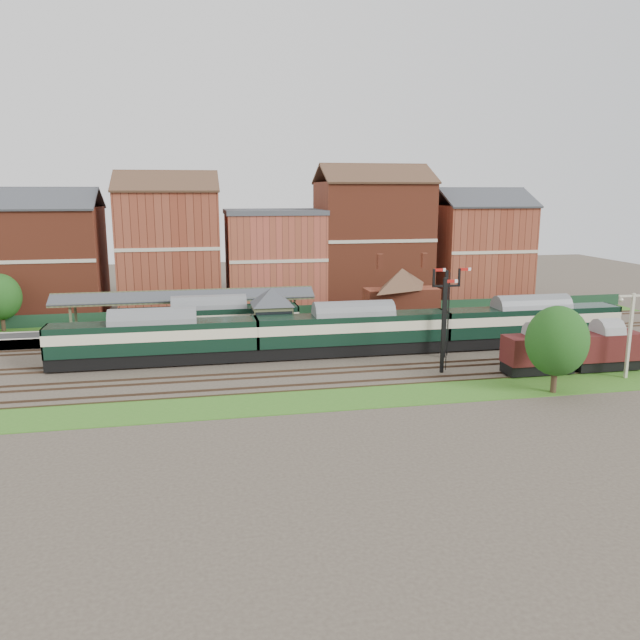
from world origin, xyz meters
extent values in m
plane|color=#473D33|center=(0.00, 0.00, 0.00)|extent=(160.00, 160.00, 0.00)
cube|color=#2D6619|center=(0.00, 16.00, 0.03)|extent=(90.00, 4.50, 0.06)
cube|color=#2D6619|center=(0.00, -12.00, 0.03)|extent=(90.00, 5.00, 0.06)
cube|color=#193823|center=(0.00, 18.00, 0.75)|extent=(90.00, 0.12, 1.50)
cube|color=#2D2D2D|center=(-5.00, 9.75, 0.50)|extent=(55.00, 3.40, 1.00)
cube|color=#5C6749|center=(-3.00, 3.25, 1.20)|extent=(3.40, 3.20, 2.40)
cube|color=#494F31|center=(-3.00, 3.25, 3.40)|extent=(3.60, 3.40, 2.00)
pyramid|color=#383A3F|center=(-3.00, 3.25, 5.20)|extent=(5.40, 5.40, 1.60)
cube|color=brown|center=(5.00, 3.25, 1.10)|extent=(3.00, 2.40, 2.20)
cube|color=#4C3323|center=(5.00, 2.60, 2.55)|extent=(3.20, 1.34, 0.79)
cube|color=#4C3323|center=(5.00, 3.90, 2.55)|extent=(3.20, 1.34, 0.79)
cube|color=brown|center=(12.00, 9.75, 2.75)|extent=(8.00, 3.00, 3.50)
pyramid|color=#4C3323|center=(12.00, 9.75, 5.60)|extent=(8.10, 8.10, 2.20)
cube|color=brown|center=(9.50, 9.75, 6.10)|extent=(0.60, 0.60, 1.60)
cube|color=brown|center=(14.50, 9.75, 6.10)|extent=(0.60, 0.60, 1.60)
cube|color=#494F31|center=(-22.00, 8.45, 2.70)|extent=(0.22, 0.22, 3.40)
cube|color=#494F31|center=(0.00, 11.05, 2.70)|extent=(0.22, 0.22, 3.40)
cube|color=#383A3F|center=(-11.00, 8.80, 4.60)|extent=(26.00, 1.99, 0.90)
cube|color=#383A3F|center=(-11.00, 10.70, 4.60)|extent=(26.00, 1.99, 0.90)
cube|color=#494F31|center=(-11.00, 9.75, 4.98)|extent=(26.00, 0.20, 0.20)
cube|color=black|center=(12.00, -2.50, 4.00)|extent=(0.25, 0.25, 8.00)
cube|color=black|center=(12.00, -2.50, 6.60)|extent=(2.60, 0.18, 0.18)
cube|color=#B2140F|center=(11.35, -2.50, 8.05)|extent=(1.10, 0.08, 0.25)
cube|color=#B2140F|center=(13.75, -2.50, 8.05)|extent=(1.10, 0.08, 0.25)
cube|color=black|center=(10.00, -7.00, 4.00)|extent=(0.25, 0.25, 8.00)
cube|color=#B2140F|center=(10.55, -7.00, 7.70)|extent=(1.10, 0.08, 0.25)
cube|color=beige|center=(24.00, -11.50, 3.50)|extent=(0.22, 0.22, 7.00)
cube|color=beige|center=(24.00, -11.50, 6.80)|extent=(2.60, 0.15, 0.15)
cube|color=brown|center=(-28.00, 25.00, 6.50)|extent=(14.00, 10.00, 13.00)
cube|color=brown|center=(-13.00, 25.00, 7.50)|extent=(12.00, 10.00, 15.00)
cube|color=#A74735|center=(0.00, 25.00, 6.00)|extent=(12.00, 10.00, 12.00)
cube|color=brown|center=(13.00, 25.00, 8.00)|extent=(14.00, 10.00, 16.00)
cube|color=brown|center=(28.00, 25.00, 6.50)|extent=(12.00, 10.00, 13.00)
cube|color=black|center=(-13.68, 0.00, 0.70)|extent=(17.79, 2.49, 1.09)
cube|color=black|center=(-13.68, 0.00, 2.53)|extent=(17.79, 2.77, 2.57)
cube|color=beige|center=(-13.68, 0.00, 2.84)|extent=(17.81, 2.81, 0.89)
cube|color=slate|center=(-13.68, 0.00, 3.97)|extent=(17.79, 2.77, 0.59)
cube|color=black|center=(4.12, 0.00, 0.70)|extent=(17.79, 2.49, 1.09)
cube|color=black|center=(4.12, 0.00, 2.53)|extent=(17.79, 2.77, 2.57)
cube|color=beige|center=(4.12, 0.00, 2.84)|extent=(17.81, 2.81, 0.89)
cube|color=slate|center=(4.12, 0.00, 3.97)|extent=(17.79, 2.77, 0.59)
cube|color=black|center=(21.91, 0.00, 0.70)|extent=(17.79, 2.49, 1.09)
cube|color=black|center=(21.91, 0.00, 2.53)|extent=(17.79, 2.77, 2.57)
cube|color=beige|center=(21.91, 0.00, 2.84)|extent=(17.81, 2.81, 0.89)
cube|color=slate|center=(21.91, 0.00, 3.97)|extent=(17.79, 2.77, 0.59)
cube|color=black|center=(-8.77, 6.50, 0.69)|extent=(17.40, 2.44, 1.06)
cube|color=black|center=(-8.77, 6.50, 2.48)|extent=(17.40, 2.71, 2.51)
cube|color=beige|center=(-8.77, 6.50, 2.78)|extent=(17.42, 2.75, 0.87)
cube|color=slate|center=(-8.77, 6.50, 3.88)|extent=(17.40, 2.71, 0.58)
cube|color=black|center=(17.57, -9.00, 0.58)|extent=(5.64, 2.08, 0.85)
cube|color=#451315|center=(17.57, -9.00, 2.13)|extent=(5.64, 2.44, 2.25)
cube|color=gray|center=(17.57, -9.00, 3.37)|extent=(5.64, 2.44, 0.41)
cube|color=black|center=(23.78, -9.00, 0.58)|extent=(5.65, 2.08, 0.85)
cube|color=#451315|center=(23.78, -9.00, 2.14)|extent=(5.65, 2.45, 2.26)
cube|color=gray|center=(23.78, -9.00, 3.38)|extent=(5.65, 2.45, 0.41)
cylinder|color=#382619|center=(16.18, -13.74, 1.55)|extent=(0.44, 0.44, 3.10)
ellipsoid|color=#1B4614|center=(16.18, -13.74, 4.03)|extent=(4.56, 4.56, 5.25)
cylinder|color=#382619|center=(-30.53, 16.76, 1.47)|extent=(0.44, 0.44, 2.94)
ellipsoid|color=#1B4614|center=(-30.53, 16.76, 3.82)|extent=(4.31, 4.31, 4.95)
camera|label=1|loc=(-9.76, -54.29, 14.94)|focal=35.00mm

